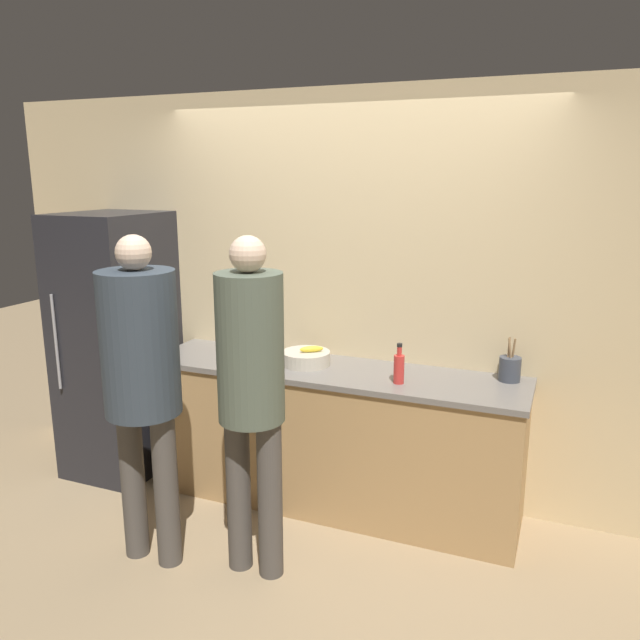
{
  "coord_description": "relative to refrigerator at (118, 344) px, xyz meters",
  "views": [
    {
      "loc": [
        1.32,
        -3.1,
        2.08
      ],
      "look_at": [
        0.0,
        0.14,
        1.26
      ],
      "focal_mm": 35.0,
      "sensor_mm": 36.0,
      "label": 1
    }
  ],
  "objects": [
    {
      "name": "ground_plane",
      "position": [
        1.59,
        -0.27,
        -0.91
      ],
      "size": [
        14.0,
        14.0,
        0.0
      ],
      "primitive_type": "plane",
      "color": "#9E8460"
    },
    {
      "name": "wall_back",
      "position": [
        1.59,
        0.38,
        0.39
      ],
      "size": [
        5.2,
        0.06,
        2.6
      ],
      "color": "#D6BC8C",
      "rests_on": "ground_plane"
    },
    {
      "name": "counter",
      "position": [
        1.59,
        0.08,
        -0.46
      ],
      "size": [
        2.37,
        0.63,
        0.91
      ],
      "color": "tan",
      "rests_on": "ground_plane"
    },
    {
      "name": "refrigerator",
      "position": [
        0.0,
        0.0,
        0.0
      ],
      "size": [
        0.61,
        0.74,
        1.83
      ],
      "color": "#232328",
      "rests_on": "ground_plane"
    },
    {
      "name": "person_left",
      "position": [
        0.89,
        -0.87,
        0.19
      ],
      "size": [
        0.4,
        0.4,
        1.79
      ],
      "color": "#4C4742",
      "rests_on": "ground_plane"
    },
    {
      "name": "person_center",
      "position": [
        1.46,
        -0.75,
        0.15
      ],
      "size": [
        0.34,
        0.34,
        1.8
      ],
      "color": "#4C4742",
      "rests_on": "ground_plane"
    },
    {
      "name": "fruit_bowl",
      "position": [
        1.41,
        0.08,
        0.04
      ],
      "size": [
        0.3,
        0.3,
        0.13
      ],
      "color": "beige",
      "rests_on": "counter"
    },
    {
      "name": "utensil_crock",
      "position": [
        2.62,
        0.23,
        0.07
      ],
      "size": [
        0.12,
        0.12,
        0.26
      ],
      "color": "#3D424C",
      "rests_on": "counter"
    },
    {
      "name": "bottle_red",
      "position": [
        2.04,
        -0.05,
        0.09
      ],
      "size": [
        0.06,
        0.06,
        0.24
      ],
      "color": "red",
      "rests_on": "counter"
    },
    {
      "name": "cup_black",
      "position": [
        0.99,
        -0.01,
        0.04
      ],
      "size": [
        0.09,
        0.09,
        0.09
      ],
      "color": "#28282D",
      "rests_on": "counter"
    }
  ]
}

